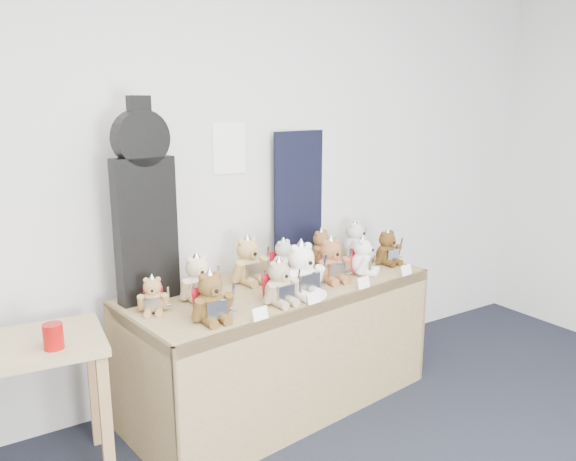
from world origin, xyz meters
TOP-DOWN VIEW (x-y plane):
  - room_shell at (0.40, 2.49)m, footprint 6.00×6.00m
  - display_table at (0.51, 2.02)m, footprint 1.85×0.96m
  - side_table at (-0.93, 2.11)m, footprint 0.89×0.56m
  - guitar_case at (-0.21, 2.26)m, footprint 0.33×0.14m
  - navy_board at (0.98, 2.49)m, footprint 0.62×0.14m
  - red_cup at (-0.74, 1.96)m, footprint 0.09×0.09m
  - teddy_front_far_left at (-0.06, 1.81)m, footprint 0.22×0.19m
  - teddy_front_left at (0.34, 1.84)m, footprint 0.22×0.19m
  - teddy_front_centre at (0.50, 1.88)m, footprint 0.27×0.22m
  - teddy_front_right at (0.79, 1.99)m, footprint 0.24×0.19m
  - teddy_front_far_right at (1.03, 2.00)m, footprint 0.21×0.21m
  - teddy_front_end at (1.30, 2.08)m, footprint 0.20×0.17m
  - teddy_back_left at (0.01, 2.11)m, footprint 0.22×0.18m
  - teddy_back_centre_left at (0.37, 2.23)m, footprint 0.25×0.21m
  - teddy_back_centre_right at (0.63, 2.26)m, footprint 0.20×0.18m
  - teddy_back_right at (0.96, 2.33)m, footprint 0.21×0.17m
  - teddy_back_end at (1.24, 2.33)m, footprint 0.23×0.22m
  - teddy_back_far_left at (-0.25, 2.07)m, footprint 0.17×0.16m
  - entry_card_a at (0.14, 1.69)m, footprint 0.09×0.03m
  - entry_card_b at (0.49, 1.74)m, footprint 0.09×0.03m
  - entry_card_c at (0.86, 1.79)m, footprint 0.09×0.03m
  - entry_card_d at (1.23, 1.83)m, footprint 0.09×0.03m

SIDE VIEW (x-z plane):
  - display_table at x=0.51m, z-range 0.21..0.95m
  - side_table at x=-0.93m, z-range 0.23..0.94m
  - red_cup at x=-0.74m, z-range 0.71..0.82m
  - entry_card_b at x=0.49m, z-range 0.74..0.80m
  - entry_card_a at x=0.14m, z-range 0.74..0.80m
  - entry_card_d at x=1.23m, z-range 0.74..0.80m
  - entry_card_c at x=0.86m, z-range 0.74..0.80m
  - teddy_back_far_left at x=-0.25m, z-range 0.72..0.92m
  - teddy_back_centre_right at x=0.63m, z-range 0.71..0.95m
  - teddy_back_right at x=0.96m, z-range 0.71..0.96m
  - teddy_front_end at x=1.30m, z-range 0.71..0.96m
  - teddy_front_far_right at x=1.03m, z-range 0.71..0.97m
  - teddy_front_left at x=0.34m, z-range 0.71..0.98m
  - teddy_back_end at x=1.24m, z-range 0.71..0.98m
  - teddy_front_far_left at x=-0.06m, z-range 0.71..0.99m
  - teddy_back_left at x=0.01m, z-range 0.71..0.99m
  - teddy_front_right at x=0.79m, z-range 0.71..1.00m
  - teddy_back_centre_left at x=0.37m, z-range 0.71..1.01m
  - teddy_front_centre at x=0.50m, z-range 0.71..1.04m
  - navy_board at x=0.98m, z-range 0.74..1.58m
  - guitar_case at x=-0.21m, z-range 0.73..1.78m
  - room_shell at x=0.40m, z-range -1.51..4.49m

